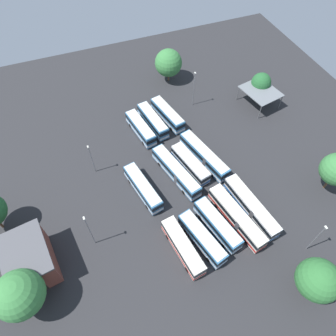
# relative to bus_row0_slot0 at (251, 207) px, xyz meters

# --- Properties ---
(ground_plane) EXTENTS (107.80, 107.80, 0.00)m
(ground_plane) POSITION_rel_bus_row0_slot0_xyz_m (13.17, 10.55, -1.81)
(ground_plane) COLOR #28282B
(bus_row0_slot0) EXTENTS (14.31, 4.50, 3.41)m
(bus_row0_slot0) POSITION_rel_bus_row0_slot0_xyz_m (0.00, 0.00, 0.00)
(bus_row0_slot0) COLOR silver
(bus_row0_slot0) RESTS_ON ground_plane
(bus_row0_slot1) EXTENTS (14.32, 5.15, 3.41)m
(bus_row0_slot1) POSITION_rel_bus_row0_slot0_xyz_m (-0.97, 3.69, 0.00)
(bus_row0_slot1) COLOR silver
(bus_row0_slot1) RESTS_ON ground_plane
(bus_row0_slot2) EXTENTS (11.48, 5.00, 3.41)m
(bus_row0_slot2) POSITION_rel_bus_row0_slot0_xyz_m (-1.05, 7.78, -0.00)
(bus_row0_slot2) COLOR teal
(bus_row0_slot2) RESTS_ON ground_plane
(bus_row0_slot3) EXTENTS (11.33, 5.23, 3.41)m
(bus_row0_slot3) POSITION_rel_bus_row0_slot0_xyz_m (-2.45, 11.53, -0.00)
(bus_row0_slot3) COLOR teal
(bus_row0_slot3) RESTS_ON ground_plane
(bus_row0_slot4) EXTENTS (11.47, 4.14, 3.41)m
(bus_row0_slot4) POSITION_rel_bus_row0_slot0_xyz_m (-2.73, 15.36, -0.00)
(bus_row0_slot4) COLOR silver
(bus_row0_slot4) RESTS_ON ground_plane
(bus_row1_slot0) EXTENTS (14.29, 5.93, 3.41)m
(bus_row1_slot0) POSITION_rel_bus_row0_slot0_xyz_m (14.67, 3.06, 0.00)
(bus_row1_slot0) COLOR teal
(bus_row1_slot0) RESTS_ON ground_plane
(bus_row1_slot1) EXTENTS (10.96, 4.88, 3.41)m
(bus_row1_slot1) POSITION_rel_bus_row0_slot0_xyz_m (13.69, 6.74, -0.00)
(bus_row1_slot1) COLOR silver
(bus_row1_slot1) RESTS_ON ground_plane
(bus_row1_slot2) EXTENTS (14.29, 5.89, 3.41)m
(bus_row1_slot2) POSITION_rel_bus_row0_slot0_xyz_m (12.86, 10.35, 0.00)
(bus_row1_slot2) COLOR teal
(bus_row1_slot2) RESTS_ON ground_plane
(bus_row1_slot4) EXTENTS (11.83, 4.83, 3.41)m
(bus_row1_slot4) POSITION_rel_bus_row0_slot0_xyz_m (11.57, 18.03, -0.00)
(bus_row1_slot4) COLOR teal
(bus_row1_slot4) RESTS_ON ground_plane
(bus_row2_slot0) EXTENTS (11.55, 4.91, 3.41)m
(bus_row2_slot0) POSITION_rel_bus_row0_slot0_xyz_m (29.45, 5.85, -0.00)
(bus_row2_slot0) COLOR teal
(bus_row2_slot0) RESTS_ON ground_plane
(bus_row2_slot1) EXTENTS (11.33, 4.31, 3.41)m
(bus_row2_slot1) POSITION_rel_bus_row0_slot0_xyz_m (28.72, 9.86, -0.00)
(bus_row2_slot1) COLOR teal
(bus_row2_slot1) RESTS_ON ground_plane
(bus_row2_slot2) EXTENTS (10.87, 4.38, 3.41)m
(bus_row2_slot2) POSITION_rel_bus_row0_slot0_xyz_m (27.40, 13.32, -0.00)
(bus_row2_slot2) COLOR teal
(bus_row2_slot2) RESTS_ON ground_plane
(depot_building) EXTENTS (10.83, 8.59, 6.63)m
(depot_building) POSITION_rel_bus_row0_slot0_xyz_m (3.76, 40.24, 1.52)
(depot_building) COLOR brown
(depot_building) RESTS_ON ground_plane
(maintenance_shelter) EXTENTS (10.12, 9.02, 4.21)m
(maintenance_shelter) POSITION_rel_bus_row0_slot0_xyz_m (26.63, -17.79, 2.21)
(maintenance_shelter) COLOR slate
(maintenance_shelter) RESTS_ON ground_plane
(lamp_post_far_corner) EXTENTS (0.56, 0.28, 9.71)m
(lamp_post_far_corner) POSITION_rel_bus_row0_slot0_xyz_m (32.35, -2.16, 3.47)
(lamp_post_far_corner) COLOR slate
(lamp_post_far_corner) RESTS_ON ground_plane
(lamp_post_by_building) EXTENTS (0.56, 0.28, 8.13)m
(lamp_post_by_building) POSITION_rel_bus_row0_slot0_xyz_m (20.44, 25.93, 2.67)
(lamp_post_by_building) COLOR slate
(lamp_post_by_building) RESTS_ON ground_plane
(lamp_post_near_entrance) EXTENTS (0.56, 0.28, 9.72)m
(lamp_post_near_entrance) POSITION_rel_bus_row0_slot0_xyz_m (4.47, 29.68, 3.47)
(lamp_post_near_entrance) COLOR slate
(lamp_post_near_entrance) RESTS_ON ground_plane
(lamp_post_mid_lot) EXTENTS (0.56, 0.28, 8.89)m
(lamp_post_mid_lot) POSITION_rel_bus_row0_slot0_xyz_m (-10.46, -5.68, 3.06)
(lamp_post_mid_lot) COLOR slate
(lamp_post_mid_lot) RESTS_ON ground_plane
(tree_northwest) EXTENTS (6.85, 6.85, 8.66)m
(tree_northwest) POSITION_rel_bus_row0_slot0_xyz_m (-16.38, -1.29, 3.42)
(tree_northwest) COLOR brown
(tree_northwest) RESTS_ON ground_plane
(tree_south_edge) EXTENTS (4.94, 4.94, 6.87)m
(tree_south_edge) POSITION_rel_bus_row0_slot0_xyz_m (29.14, -19.29, 2.59)
(tree_south_edge) COLOR brown
(tree_south_edge) RESTS_ON ground_plane
(tree_west_edge) EXTENTS (7.49, 7.49, 9.81)m
(tree_west_edge) POSITION_rel_bus_row0_slot0_xyz_m (-2.39, 41.46, 4.25)
(tree_west_edge) COLOR brown
(tree_west_edge) RESTS_ON ground_plane
(tree_northeast) EXTENTS (7.15, 7.15, 9.03)m
(tree_northeast) POSITION_rel_bus_row0_slot0_xyz_m (43.89, 0.02, 3.64)
(tree_northeast) COLOR brown
(tree_northeast) RESTS_ON ground_plane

